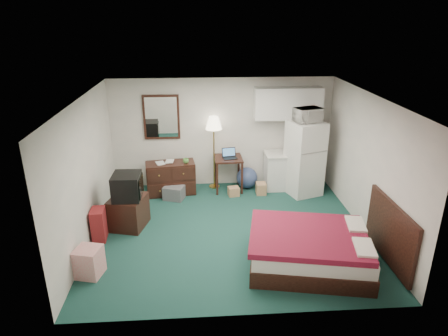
{
  "coord_description": "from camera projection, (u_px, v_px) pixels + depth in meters",
  "views": [
    {
      "loc": [
        -0.56,
        -6.52,
        3.81
      ],
      "look_at": [
        -0.08,
        0.47,
        1.08
      ],
      "focal_mm": 32.0,
      "sensor_mm": 36.0,
      "label": 1
    }
  ],
  "objects": [
    {
      "name": "desk",
      "position": [
        228.0,
        174.0,
        9.1
      ],
      "size": [
        0.63,
        0.63,
        0.78
      ],
      "primitive_type": null,
      "rotation": [
        0.0,
        0.0,
        0.03
      ],
      "color": "black",
      "rests_on": "floor"
    },
    {
      "name": "mug",
      "position": [
        186.0,
        160.0,
        8.75
      ],
      "size": [
        0.15,
        0.13,
        0.13
      ],
      "primitive_type": "imported",
      "rotation": [
        0.0,
        0.0,
        -0.2
      ],
      "color": "#5D9D46",
      "rests_on": "dresser"
    },
    {
      "name": "crt_tv",
      "position": [
        127.0,
        186.0,
        7.32
      ],
      "size": [
        0.53,
        0.57,
        0.47
      ],
      "primitive_type": null,
      "rotation": [
        0.0,
        0.0,
        -0.03
      ],
      "color": "black",
      "rests_on": "tv_stand"
    },
    {
      "name": "microwave",
      "position": [
        308.0,
        113.0,
        8.41
      ],
      "size": [
        0.62,
        0.46,
        0.37
      ],
      "primitive_type": "imported",
      "rotation": [
        0.0,
        0.0,
        0.33
      ],
      "color": "silver",
      "rests_on": "fridge"
    },
    {
      "name": "floor_lamp",
      "position": [
        214.0,
        153.0,
        9.07
      ],
      "size": [
        0.45,
        0.45,
        1.69
      ],
      "primitive_type": null,
      "rotation": [
        0.0,
        0.0,
        -0.26
      ],
      "color": "gold",
      "rests_on": "floor"
    },
    {
      "name": "kitchen_counter",
      "position": [
        281.0,
        171.0,
        9.2
      ],
      "size": [
        0.74,
        0.57,
        0.81
      ],
      "primitive_type": null,
      "rotation": [
        0.0,
        0.0,
        0.01
      ],
      "color": "silver",
      "rests_on": "floor"
    },
    {
      "name": "tv_stand",
      "position": [
        129.0,
        212.0,
        7.54
      ],
      "size": [
        0.75,
        0.79,
        0.6
      ],
      "primitive_type": null,
      "rotation": [
        0.0,
        0.0,
        -0.25
      ],
      "color": "black",
      "rests_on": "floor"
    },
    {
      "name": "walls",
      "position": [
        230.0,
        169.0,
        7.03
      ],
      "size": [
        5.01,
        4.51,
        2.5
      ],
      "color": "beige",
      "rests_on": "floor"
    },
    {
      "name": "dresser",
      "position": [
        171.0,
        178.0,
        8.92
      ],
      "size": [
        1.12,
        0.62,
        0.73
      ],
      "primitive_type": null,
      "rotation": [
        0.0,
        0.0,
        0.13
      ],
      "color": "black",
      "rests_on": "floor"
    },
    {
      "name": "book_a",
      "position": [
        156.0,
        159.0,
        8.66
      ],
      "size": [
        0.18,
        0.08,
        0.25
      ],
      "primitive_type": "imported",
      "rotation": [
        0.0,
        0.0,
        0.33
      ],
      "color": "tan",
      "rests_on": "dresser"
    },
    {
      "name": "headboard",
      "position": [
        390.0,
        233.0,
        6.34
      ],
      "size": [
        0.06,
        1.56,
        1.0
      ],
      "primitive_type": null,
      "color": "black",
      "rests_on": "walls"
    },
    {
      "name": "mirror",
      "position": [
        161.0,
        117.0,
        8.86
      ],
      "size": [
        0.8,
        0.06,
        1.0
      ],
      "primitive_type": null,
      "color": "white",
      "rests_on": "walls"
    },
    {
      "name": "floor",
      "position": [
        230.0,
        231.0,
        7.48
      ],
      "size": [
        5.0,
        4.5,
        0.01
      ],
      "primitive_type": "cube",
      "color": "#16322E",
      "rests_on": "ground"
    },
    {
      "name": "laptop",
      "position": [
        230.0,
        154.0,
        8.87
      ],
      "size": [
        0.35,
        0.3,
        0.21
      ],
      "primitive_type": null,
      "rotation": [
        0.0,
        0.0,
        0.19
      ],
      "color": "black",
      "rests_on": "desk"
    },
    {
      "name": "upper_cabinets",
      "position": [
        288.0,
        103.0,
        8.8
      ],
      "size": [
        1.5,
        0.35,
        0.7
      ],
      "primitive_type": null,
      "color": "silver",
      "rests_on": "walls"
    },
    {
      "name": "retail_box",
      "position": [
        89.0,
        262.0,
        6.14
      ],
      "size": [
        0.45,
        0.45,
        0.46
      ],
      "primitive_type": null,
      "rotation": [
        0.0,
        0.0,
        -0.24
      ],
      "color": "beige",
      "rests_on": "floor"
    },
    {
      "name": "book_b",
      "position": [
        165.0,
        157.0,
        8.8
      ],
      "size": [
        0.18,
        0.04,
        0.24
      ],
      "primitive_type": "imported",
      "rotation": [
        0.0,
        0.0,
        -0.09
      ],
      "color": "tan",
      "rests_on": "dresser"
    },
    {
      "name": "cardboard_box_b",
      "position": [
        261.0,
        188.0,
        8.96
      ],
      "size": [
        0.22,
        0.26,
        0.26
      ],
      "primitive_type": null,
      "rotation": [
        0.0,
        0.0,
        -0.01
      ],
      "color": "tan",
      "rests_on": "floor"
    },
    {
      "name": "bed",
      "position": [
        310.0,
        250.0,
        6.35
      ],
      "size": [
        2.07,
        1.75,
        0.59
      ],
      "primitive_type": null,
      "rotation": [
        0.0,
        0.0,
        -0.19
      ],
      "color": "#5A051E",
      "rests_on": "floor"
    },
    {
      "name": "exercise_ball",
      "position": [
        247.0,
        178.0,
        9.25
      ],
      "size": [
        0.58,
        0.58,
        0.49
      ],
      "primitive_type": "sphere",
      "rotation": [
        0.0,
        0.0,
        0.21
      ],
      "color": "#354575",
      "rests_on": "floor"
    },
    {
      "name": "cardboard_box_a",
      "position": [
        234.0,
        191.0,
        8.88
      ],
      "size": [
        0.27,
        0.24,
        0.2
      ],
      "primitive_type": null,
      "rotation": [
        0.0,
        0.0,
        0.16
      ],
      "color": "tan",
      "rests_on": "floor"
    },
    {
      "name": "ceiling",
      "position": [
        231.0,
        98.0,
        6.57
      ],
      "size": [
        5.0,
        4.5,
        0.01
      ],
      "primitive_type": "cube",
      "color": "beige",
      "rests_on": "walls"
    },
    {
      "name": "file_bin",
      "position": [
        174.0,
        193.0,
        8.7
      ],
      "size": [
        0.5,
        0.44,
        0.3
      ],
      "primitive_type": null,
      "rotation": [
        0.0,
        0.0,
        -0.33
      ],
      "color": "#5C5B62",
      "rests_on": "floor"
    },
    {
      "name": "suitcase",
      "position": [
        99.0,
        225.0,
        7.09
      ],
      "size": [
        0.25,
        0.38,
        0.59
      ],
      "primitive_type": null,
      "rotation": [
        0.0,
        0.0,
        0.06
      ],
      "color": "maroon",
      "rests_on": "floor"
    },
    {
      "name": "fridge",
      "position": [
        304.0,
        158.0,
        8.78
      ],
      "size": [
        0.86,
        0.86,
        1.65
      ],
      "primitive_type": null,
      "rotation": [
        0.0,
        0.0,
        0.33
      ],
      "color": "silver",
      "rests_on": "floor"
    }
  ]
}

